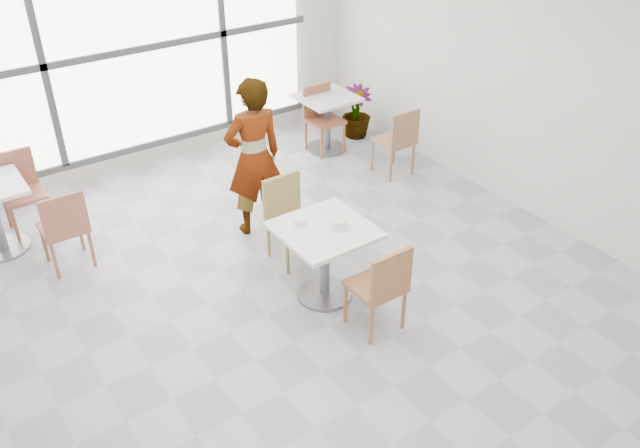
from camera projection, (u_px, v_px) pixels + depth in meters
floor at (302, 300)px, 6.15m from camera, size 7.00×7.00×0.00m
wall_back at (136, 47)px, 7.77m from camera, size 6.00×0.00×6.00m
wall_right at (542, 82)px, 6.79m from camera, size 0.00×7.00×7.00m
window at (138, 49)px, 7.73m from camera, size 4.60×0.07×2.52m
main_table at (325, 249)px, 5.94m from camera, size 0.80×0.80×0.75m
chair_near at (382, 284)px, 5.54m from camera, size 0.42×0.42×0.87m
chair_far at (288, 213)px, 6.51m from camera, size 0.42×0.42×0.87m
oatmeal_bowl at (338, 222)px, 5.82m from camera, size 0.21×0.21×0.10m
coffee_cup at (299, 223)px, 5.83m from camera, size 0.16×0.13×0.07m
person at (254, 158)px, 6.75m from camera, size 0.65×0.46×1.71m
bg_table_right at (327, 115)px, 8.62m from camera, size 0.70×0.70×0.75m
bg_chair_left_near at (64, 225)px, 6.32m from camera, size 0.42×0.42×0.87m
bg_chair_left_far at (20, 186)px, 6.97m from camera, size 0.42×0.42×0.87m
bg_chair_right_near at (398, 138)px, 7.99m from camera, size 0.42×0.42×0.87m
bg_chair_right_far at (321, 114)px, 8.62m from camera, size 0.42×0.42×0.87m
plant_right at (356, 112)px, 9.03m from camera, size 0.53×0.53×0.72m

